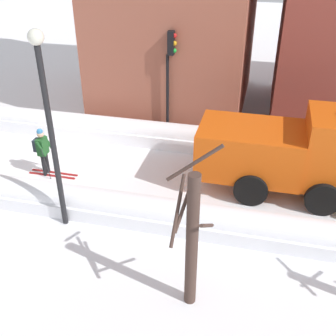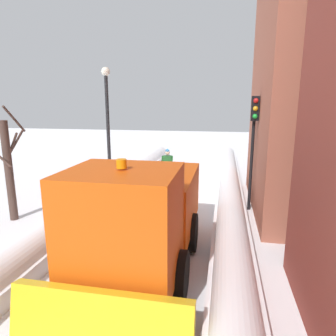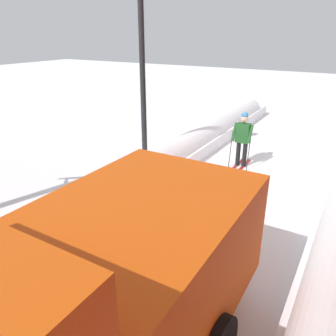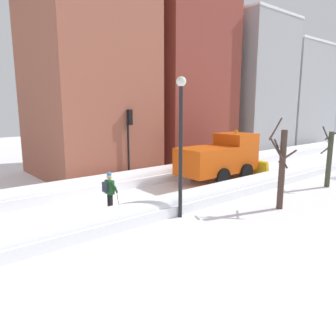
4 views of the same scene
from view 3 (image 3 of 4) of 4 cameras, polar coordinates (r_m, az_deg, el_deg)
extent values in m
cube|color=#DB510F|center=(4.43, -5.07, -15.49)|extent=(2.30, 3.40, 1.60)
cylinder|color=black|center=(5.48, -16.50, -19.28)|extent=(0.25, 1.10, 1.10)
cylinder|color=black|center=(11.02, 13.09, 2.24)|extent=(0.14, 0.14, 0.82)
cylinder|color=black|center=(11.08, 12.01, 2.45)|extent=(0.14, 0.14, 0.82)
cube|color=#1E5123|center=(10.82, 12.87, 5.92)|extent=(0.42, 0.26, 0.62)
cube|color=#262D38|center=(11.01, 13.23, 6.33)|extent=(0.32, 0.16, 0.44)
sphere|color=tan|center=(10.70, 13.09, 8.33)|extent=(0.24, 0.24, 0.24)
sphere|color=teal|center=(10.68, 13.13, 8.85)|extent=(0.22, 0.22, 0.22)
cylinder|color=#1E5123|center=(10.65, 14.04, 5.72)|extent=(0.09, 0.33, 0.56)
cylinder|color=#1E5123|center=(10.80, 11.40, 6.18)|extent=(0.09, 0.33, 0.56)
cube|color=maroon|center=(10.93, 12.50, -0.09)|extent=(0.09, 1.80, 0.03)
cube|color=maroon|center=(10.99, 11.42, 0.13)|extent=(0.09, 1.80, 0.03)
cylinder|color=#262628|center=(10.70, 13.77, 2.66)|extent=(0.02, 0.19, 1.19)
cylinder|color=#262628|center=(10.87, 10.77, 3.23)|extent=(0.02, 0.19, 1.19)
cylinder|color=black|center=(9.84, -4.36, 14.14)|extent=(0.16, 0.16, 5.39)
camera|label=1|loc=(15.17, -56.43, 28.12)|focal=43.87mm
camera|label=2|loc=(5.23, -145.74, -18.47)|focal=31.52mm
camera|label=4|loc=(22.59, -12.97, 23.29)|focal=34.35mm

